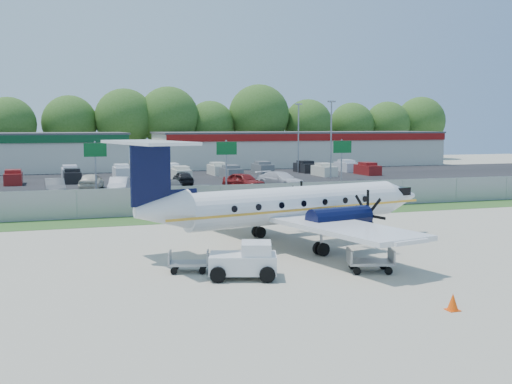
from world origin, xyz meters
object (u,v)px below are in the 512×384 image
object	(u,v)px
baggage_cart_near	(370,261)
baggage_cart_far	(189,262)
aircraft	(289,205)
pushback_tug	(246,261)

from	to	relation	value
baggage_cart_near	baggage_cart_far	xyz separation A→B (m)	(-7.39, 2.51, -0.05)
baggage_cart_near	baggage_cart_far	bearing A→B (deg)	161.23
aircraft	baggage_cart_near	distance (m)	7.06
pushback_tug	baggage_cart_far	world-z (taller)	pushback_tug
aircraft	baggage_cart_near	xyz separation A→B (m)	(1.07, -6.77, -1.69)
baggage_cart_near	pushback_tug	bearing A→B (deg)	172.10
aircraft	baggage_cart_far	xyz separation A→B (m)	(-6.32, -4.26, -1.74)
baggage_cart_near	baggage_cart_far	world-z (taller)	baggage_cart_near
pushback_tug	baggage_cart_near	xyz separation A→B (m)	(5.37, -0.75, -0.24)
aircraft	baggage_cart_far	bearing A→B (deg)	-146.05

